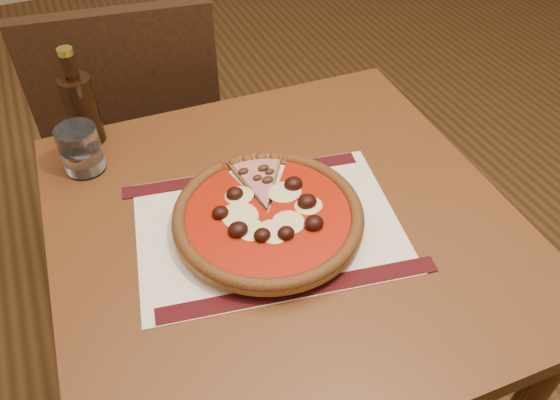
% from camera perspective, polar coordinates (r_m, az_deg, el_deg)
% --- Properties ---
extents(table, '(0.84, 0.84, 0.75)m').
position_cam_1_polar(table, '(1.04, 0.45, -5.92)').
color(table, brown).
rests_on(table, ground).
extents(chair_far, '(0.50, 0.50, 0.93)m').
position_cam_1_polar(chair_far, '(1.58, -14.61, 6.98)').
color(chair_far, black).
rests_on(chair_far, ground).
extents(placemat, '(0.50, 0.40, 0.00)m').
position_cam_1_polar(placemat, '(0.95, -1.22, -2.79)').
color(placemat, white).
rests_on(placemat, table).
extents(plate, '(0.29, 0.29, 0.02)m').
position_cam_1_polar(plate, '(0.94, -1.23, -2.38)').
color(plate, white).
rests_on(plate, placemat).
extents(pizza, '(0.33, 0.33, 0.04)m').
position_cam_1_polar(pizza, '(0.93, -1.24, -1.55)').
color(pizza, '#9F6226').
rests_on(pizza, plate).
extents(ham_slice, '(0.11, 0.15, 0.02)m').
position_cam_1_polar(ham_slice, '(1.00, -1.40, 2.21)').
color(ham_slice, '#9F6226').
rests_on(ham_slice, plate).
extents(water_glass, '(0.10, 0.10, 0.09)m').
position_cam_1_polar(water_glass, '(1.10, -20.10, 5.00)').
color(water_glass, white).
rests_on(water_glass, table).
extents(bottle, '(0.06, 0.06, 0.21)m').
position_cam_1_polar(bottle, '(1.16, -20.02, 9.15)').
color(bottle, black).
rests_on(bottle, table).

